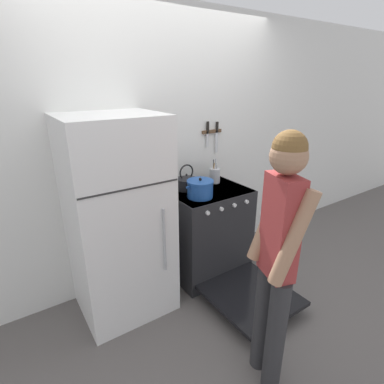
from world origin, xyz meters
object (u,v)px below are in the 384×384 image
Objects in this scene: dutch_oven_pot at (200,189)px; person at (277,254)px; utensil_jar at (215,175)px; refrigerator at (119,220)px; tea_kettle at (187,182)px; stove_range at (209,233)px.

dutch_oven_pot is 0.17× the size of person.
person is (-0.57, -1.33, -0.03)m from utensil_jar.
person is (0.52, -1.18, 0.12)m from refrigerator.
tea_kettle is 1.34m from person.
refrigerator is 0.76m from dutch_oven_pot.
refrigerator is 1.11m from utensil_jar.
refrigerator is 1.00× the size of person.
tea_kettle is at bearing 10.73° from refrigerator.
dutch_oven_pot is at bearing -145.18° from utensil_jar.
dutch_oven_pot reaches higher than stove_range.
refrigerator is 5.91× the size of dutch_oven_pot.
dutch_oven_pot is at bearing -7.91° from refrigerator.
stove_range is at bearing -45.72° from tea_kettle.
utensil_jar is at bearing 7.69° from refrigerator.
refrigerator reaches higher than person.
tea_kettle is 0.97× the size of utensil_jar.
refrigerator reaches higher than utensil_jar.
refrigerator is at bearing 172.09° from dutch_oven_pot.
tea_kettle is 0.35m from utensil_jar.
person is at bearing -108.24° from stove_range.
utensil_jar is (0.19, 0.17, 0.54)m from stove_range.
stove_range is at bearing -138.56° from utensil_jar.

